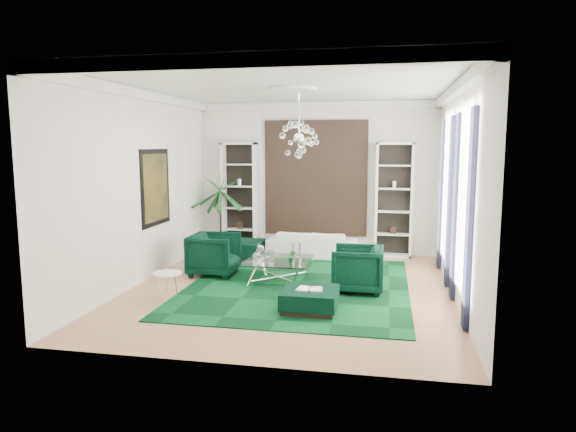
% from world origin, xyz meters
% --- Properties ---
extents(floor, '(6.00, 7.00, 0.02)m').
position_xyz_m(floor, '(0.00, 0.00, -0.01)').
color(floor, tan).
rests_on(floor, ground).
extents(ceiling, '(6.00, 7.00, 0.02)m').
position_xyz_m(ceiling, '(0.00, 0.00, 3.81)').
color(ceiling, white).
rests_on(ceiling, ground).
extents(wall_back, '(6.00, 0.02, 3.80)m').
position_xyz_m(wall_back, '(0.00, 3.51, 1.90)').
color(wall_back, white).
rests_on(wall_back, ground).
extents(wall_front, '(6.00, 0.02, 3.80)m').
position_xyz_m(wall_front, '(0.00, -3.51, 1.90)').
color(wall_front, white).
rests_on(wall_front, ground).
extents(wall_left, '(0.02, 7.00, 3.80)m').
position_xyz_m(wall_left, '(-3.01, 0.00, 1.90)').
color(wall_left, white).
rests_on(wall_left, ground).
extents(wall_right, '(0.02, 7.00, 3.80)m').
position_xyz_m(wall_right, '(3.01, 0.00, 1.90)').
color(wall_right, white).
rests_on(wall_right, ground).
extents(crown_molding, '(6.00, 7.00, 0.18)m').
position_xyz_m(crown_molding, '(0.00, 0.00, 3.70)').
color(crown_molding, white).
rests_on(crown_molding, ceiling).
extents(ceiling_medallion, '(0.90, 0.90, 0.05)m').
position_xyz_m(ceiling_medallion, '(0.00, 0.30, 3.77)').
color(ceiling_medallion, white).
rests_on(ceiling_medallion, ceiling).
extents(tapestry, '(2.50, 0.06, 2.80)m').
position_xyz_m(tapestry, '(0.00, 3.46, 1.90)').
color(tapestry, black).
rests_on(tapestry, wall_back).
extents(shelving_left, '(0.90, 0.38, 2.80)m').
position_xyz_m(shelving_left, '(-1.95, 3.31, 1.40)').
color(shelving_left, white).
rests_on(shelving_left, floor).
extents(shelving_right, '(0.90, 0.38, 2.80)m').
position_xyz_m(shelving_right, '(1.95, 3.31, 1.40)').
color(shelving_right, white).
rests_on(shelving_right, floor).
extents(painting, '(0.04, 1.30, 1.60)m').
position_xyz_m(painting, '(-2.97, 0.60, 1.85)').
color(painting, black).
rests_on(painting, wall_left).
extents(window_near, '(0.03, 1.10, 2.90)m').
position_xyz_m(window_near, '(2.99, -0.90, 1.90)').
color(window_near, white).
rests_on(window_near, wall_right).
extents(curtain_near_a, '(0.07, 0.30, 3.25)m').
position_xyz_m(curtain_near_a, '(2.96, -1.68, 1.65)').
color(curtain_near_a, black).
rests_on(curtain_near_a, floor).
extents(curtain_near_b, '(0.07, 0.30, 3.25)m').
position_xyz_m(curtain_near_b, '(2.96, -0.12, 1.65)').
color(curtain_near_b, black).
rests_on(curtain_near_b, floor).
extents(window_far, '(0.03, 1.10, 2.90)m').
position_xyz_m(window_far, '(2.99, 1.50, 1.90)').
color(window_far, white).
rests_on(window_far, wall_right).
extents(curtain_far_a, '(0.07, 0.30, 3.25)m').
position_xyz_m(curtain_far_a, '(2.96, 0.72, 1.65)').
color(curtain_far_a, black).
rests_on(curtain_far_a, floor).
extents(curtain_far_b, '(0.07, 0.30, 3.25)m').
position_xyz_m(curtain_far_b, '(2.96, 2.28, 1.65)').
color(curtain_far_b, black).
rests_on(curtain_far_b, floor).
extents(rug, '(4.20, 5.00, 0.02)m').
position_xyz_m(rug, '(0.13, 0.20, 0.01)').
color(rug, black).
rests_on(rug, floor).
extents(sofa, '(2.17, 0.85, 0.63)m').
position_xyz_m(sofa, '(0.01, 2.89, 0.32)').
color(sofa, white).
rests_on(sofa, floor).
extents(armchair_left, '(0.97, 0.95, 0.89)m').
position_xyz_m(armchair_left, '(-1.77, 0.74, 0.44)').
color(armchair_left, black).
rests_on(armchair_left, floor).
extents(armchair_right, '(0.95, 0.92, 0.86)m').
position_xyz_m(armchair_right, '(1.27, 0.07, 0.43)').
color(armchair_right, black).
rests_on(armchair_right, floor).
extents(coffee_table, '(1.28, 1.28, 0.44)m').
position_xyz_m(coffee_table, '(-0.34, 0.52, 0.22)').
color(coffee_table, white).
rests_on(coffee_table, floor).
extents(ottoman_side, '(0.96, 0.96, 0.42)m').
position_xyz_m(ottoman_side, '(-1.63, 2.40, 0.21)').
color(ottoman_side, black).
rests_on(ottoman_side, floor).
extents(ottoman_front, '(0.90, 0.90, 0.36)m').
position_xyz_m(ottoman_front, '(0.56, -1.23, 0.18)').
color(ottoman_front, black).
rests_on(ottoman_front, floor).
extents(book, '(0.43, 0.28, 0.03)m').
position_xyz_m(book, '(0.56, -1.23, 0.38)').
color(book, white).
rests_on(book, ottoman_front).
extents(side_table, '(0.51, 0.51, 0.49)m').
position_xyz_m(side_table, '(-1.99, -1.14, 0.25)').
color(side_table, white).
rests_on(side_table, floor).
extents(palm, '(1.60, 1.60, 2.56)m').
position_xyz_m(palm, '(-2.41, 3.15, 1.28)').
color(palm, '#1A5722').
rests_on(palm, floor).
extents(chandelier, '(0.86, 0.86, 0.77)m').
position_xyz_m(chandelier, '(0.10, 0.37, 2.85)').
color(chandelier, white).
rests_on(chandelier, ceiling).
extents(table_plant, '(0.14, 0.11, 0.26)m').
position_xyz_m(table_plant, '(-0.02, 0.25, 0.57)').
color(table_plant, '#1A5722').
rests_on(table_plant, coffee_table).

